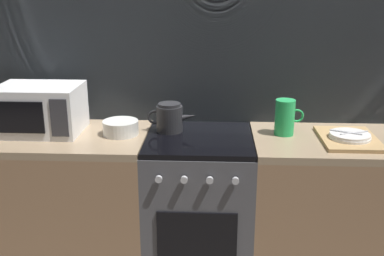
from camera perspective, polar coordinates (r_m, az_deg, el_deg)
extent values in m
cube|color=gray|center=(2.82, 1.18, 6.85)|extent=(3.60, 0.05, 2.40)
cube|color=#A8B2BC|center=(2.80, 1.16, 6.76)|extent=(3.58, 0.01, 2.39)
cube|color=#997251|center=(2.94, -17.22, -9.44)|extent=(1.20, 0.60, 0.86)
cube|color=#9E8466|center=(2.77, -18.05, -1.10)|extent=(1.20, 0.60, 0.04)
cube|color=#4C4C51|center=(2.77, 0.86, -10.22)|extent=(0.60, 0.60, 0.87)
cube|color=black|center=(2.59, 0.91, -1.39)|extent=(0.59, 0.59, 0.03)
cube|color=black|center=(2.49, 0.60, -13.20)|extent=(0.42, 0.01, 0.28)
cylinder|color=#B7B7BC|center=(2.35, -4.11, -6.27)|extent=(0.04, 0.02, 0.04)
cylinder|color=#B7B7BC|center=(2.33, -0.97, -6.35)|extent=(0.04, 0.02, 0.04)
cylinder|color=#B7B7BC|center=(2.33, 2.19, -6.41)|extent=(0.04, 0.02, 0.04)
cylinder|color=#B7B7BC|center=(2.33, 5.35, -6.46)|extent=(0.04, 0.02, 0.04)
cube|color=#997251|center=(2.89, 19.32, -10.18)|extent=(1.20, 0.60, 0.86)
cube|color=#9E8466|center=(2.71, 20.27, -1.72)|extent=(1.20, 0.60, 0.04)
cube|color=white|center=(2.77, -18.12, 2.23)|extent=(0.46, 0.34, 0.27)
cube|color=black|center=(2.63, -20.55, 1.21)|extent=(0.28, 0.01, 0.17)
cube|color=#333338|center=(2.55, -15.98, 1.18)|extent=(0.09, 0.01, 0.21)
cylinder|color=#262628|center=(2.66, -2.77, 1.14)|extent=(0.15, 0.15, 0.15)
cylinder|color=#262628|center=(2.63, -2.79, 2.88)|extent=(0.13, 0.13, 0.02)
cone|color=#262628|center=(2.64, -0.40, 1.42)|extent=(0.10, 0.04, 0.05)
torus|color=#262628|center=(2.66, -4.59, 1.32)|extent=(0.08, 0.01, 0.08)
cylinder|color=silver|center=(2.64, -8.74, 0.05)|extent=(0.20, 0.20, 0.08)
cylinder|color=green|center=(2.64, 11.29, 1.30)|extent=(0.11, 0.11, 0.20)
torus|color=green|center=(2.65, 12.74, 1.48)|extent=(0.08, 0.01, 0.08)
cube|color=tan|center=(2.66, 18.63, -1.26)|extent=(0.30, 0.40, 0.02)
cylinder|color=white|center=(2.63, 18.77, -1.05)|extent=(0.22, 0.22, 0.01)
cylinder|color=white|center=(2.63, 18.80, -0.76)|extent=(0.21, 0.21, 0.01)
cylinder|color=silver|center=(2.63, 19.25, -0.54)|extent=(0.16, 0.07, 0.01)
cube|color=silver|center=(2.63, 18.35, -0.46)|extent=(0.16, 0.09, 0.00)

